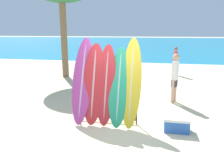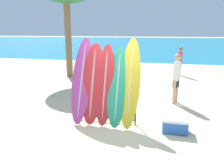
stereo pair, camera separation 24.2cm
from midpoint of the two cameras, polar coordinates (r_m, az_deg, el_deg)
name	(u,v)px [view 1 (the left image)]	position (r m, az deg, el deg)	size (l,w,h in m)	color
ground_plane	(119,127)	(5.67, 0.53, -11.13)	(160.00, 160.00, 0.00)	beige
ocean_water	(151,42)	(45.48, 10.09, 10.66)	(120.00, 60.00, 0.01)	teal
surfboard_rack	(106,106)	(5.80, -2.73, -5.73)	(1.66, 0.04, 0.84)	#28282D
surfboard_slot_0	(83,80)	(5.89, -8.87, 1.06)	(0.55, 0.97, 2.22)	#B23D8E
surfboard_slot_1	(94,83)	(5.77, -6.01, 0.15)	(0.59, 0.76, 2.07)	red
surfboard_slot_2	(106,84)	(5.68, -2.77, -0.13)	(0.49, 0.75, 2.05)	red
surfboard_slot_3	(119,87)	(5.61, 0.58, -0.67)	(0.54, 0.86, 1.98)	#289E70
surfboard_slot_4	(131,82)	(5.58, 3.85, 0.48)	(0.51, 0.93, 2.21)	yellow
person_near_water	(175,60)	(12.44, 15.66, 6.15)	(0.21, 0.26, 1.53)	#846047
person_mid_beach	(175,76)	(7.53, 15.21, 1.96)	(0.24, 0.28, 1.66)	tan
cooler_box	(176,124)	(5.59, 15.25, -10.03)	(0.61, 0.41, 0.35)	#2D60B7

